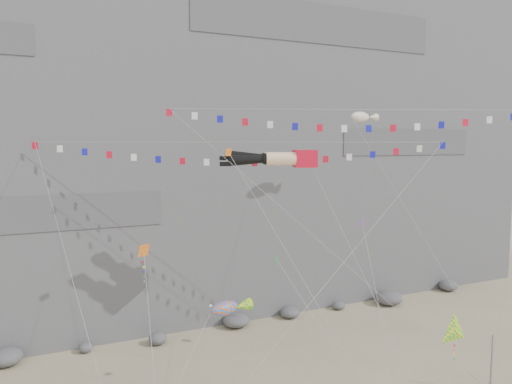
% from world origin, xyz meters
% --- Properties ---
extents(cliff, '(80.00, 28.00, 50.00)m').
position_xyz_m(cliff, '(0.00, 32.00, 25.00)').
color(cliff, slate).
rests_on(cliff, ground).
extents(talus_boulders, '(60.00, 3.00, 1.20)m').
position_xyz_m(talus_boulders, '(0.00, 17.00, 0.60)').
color(talus_boulders, '#57585C').
rests_on(talus_boulders, ground).
extents(anchor_pole_right, '(0.12, 0.12, 4.20)m').
position_xyz_m(anchor_pole_right, '(11.55, -2.58, 2.10)').
color(anchor_pole_right, gray).
rests_on(anchor_pole_right, ground).
extents(legs_kite, '(7.69, 19.35, 23.10)m').
position_xyz_m(legs_kite, '(-0.22, 7.96, 16.60)').
color(legs_kite, red).
rests_on(legs_kite, ground).
extents(flag_banner_upper, '(30.53, 21.04, 25.95)m').
position_xyz_m(flag_banner_upper, '(-2.06, 10.71, 17.88)').
color(flag_banner_upper, red).
rests_on(flag_banner_upper, ground).
extents(flag_banner_lower, '(26.65, 13.30, 23.01)m').
position_xyz_m(flag_banner_lower, '(5.24, 5.34, 20.38)').
color(flag_banner_lower, red).
rests_on(flag_banner_lower, ground).
extents(harlequin_kite, '(1.96, 9.42, 14.13)m').
position_xyz_m(harlequin_kite, '(-11.81, 3.67, 11.17)').
color(harlequin_kite, red).
rests_on(harlequin_kite, ground).
extents(fish_windsock, '(9.14, 5.37, 11.56)m').
position_xyz_m(fish_windsock, '(-7.56, 1.08, 7.75)').
color(fish_windsock, '#E4530B').
rests_on(fish_windsock, ground).
extents(delta_kite, '(4.97, 3.30, 8.08)m').
position_xyz_m(delta_kite, '(5.54, -4.67, 6.12)').
color(delta_kite, yellow).
rests_on(delta_kite, ground).
extents(blimp_windsock, '(5.11, 15.62, 25.11)m').
position_xyz_m(blimp_windsock, '(10.28, 11.55, 20.19)').
color(blimp_windsock, beige).
rests_on(blimp_windsock, ground).
extents(small_kite_a, '(5.67, 14.84, 22.77)m').
position_xyz_m(small_kite_a, '(-4.69, 6.79, 16.85)').
color(small_kite_a, orange).
rests_on(small_kite_a, ground).
extents(small_kite_b, '(5.00, 10.87, 15.86)m').
position_xyz_m(small_kite_b, '(6.00, 5.32, 11.29)').
color(small_kite_b, purple).
rests_on(small_kite_b, ground).
extents(small_kite_c, '(3.71, 10.78, 14.51)m').
position_xyz_m(small_kite_c, '(-2.89, 2.85, 9.75)').
color(small_kite_c, green).
rests_on(small_kite_c, ground).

